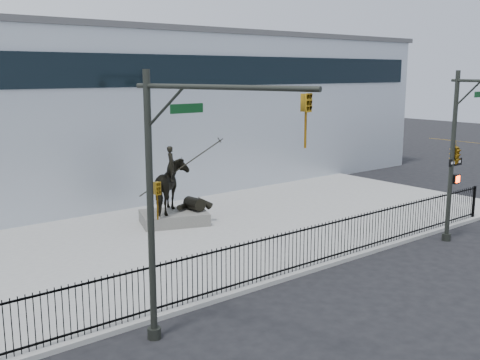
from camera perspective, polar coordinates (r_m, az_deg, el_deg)
ground at (r=19.58m, az=9.88°, el=-9.97°), size 120.00×120.00×0.00m
plaza at (r=24.47m, az=-2.55°, el=-5.36°), size 30.00×12.00×0.15m
building at (r=34.92m, az=-15.45°, el=6.54°), size 44.00×14.00×9.00m
picket_fence at (r=20.08m, az=7.27°, el=-6.64°), size 22.10×0.10×1.50m
statue_plinth at (r=25.70m, az=-6.71°, el=-3.83°), size 3.43×2.89×0.55m
equestrian_statue at (r=25.38m, az=-6.66°, el=-0.72°), size 3.52×2.85×3.17m
traffic_signal_left at (r=13.70m, az=-6.53°, el=-1.38°), size 1.52×4.84×7.00m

